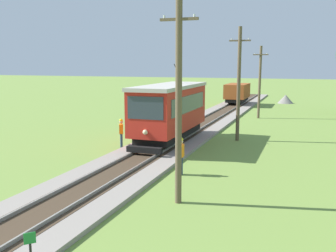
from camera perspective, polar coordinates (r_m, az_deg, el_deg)
red_tram at (r=24.92m, az=0.29°, el=2.31°), size 2.60×8.54×4.79m
freight_car at (r=48.84m, az=10.05°, el=4.80°), size 2.40×5.20×2.31m
utility_pole_near_tram at (r=14.08m, az=1.57°, el=3.95°), size 1.40×0.27×7.59m
utility_pole_mid at (r=26.37m, az=10.26°, el=6.16°), size 1.40×0.25×7.50m
utility_pole_far at (r=37.83m, az=13.21°, el=6.35°), size 1.40×0.54×6.74m
gravel_pile at (r=52.84m, az=16.75°, el=3.79°), size 2.01×2.01×1.11m
track_worker at (r=18.21m, az=1.88°, el=-4.13°), size 0.25×0.39×1.78m
second_worker at (r=24.33m, az=-6.83°, el=-0.80°), size 0.38×0.45×1.78m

